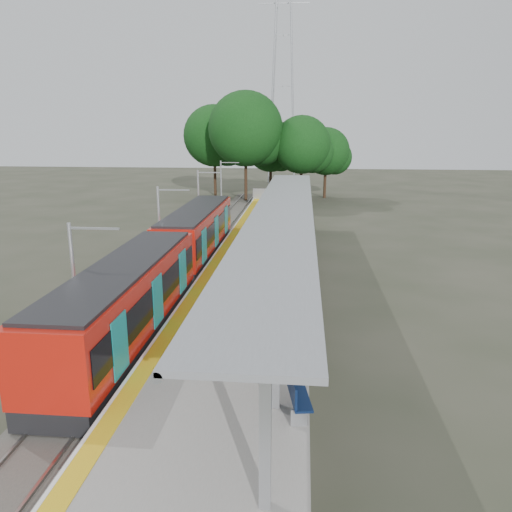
{
  "coord_description": "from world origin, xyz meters",
  "views": [
    {
      "loc": [
        2.67,
        -11.11,
        9.0
      ],
      "look_at": [
        0.24,
        14.48,
        2.3
      ],
      "focal_mm": 35.0,
      "sensor_mm": 36.0,
      "label": 1
    }
  ],
  "objects": [
    {
      "name": "platform",
      "position": [
        0.0,
        20.0,
        0.5
      ],
      "size": [
        6.0,
        50.0,
        1.0
      ],
      "primitive_type": "cube",
      "color": "gray",
      "rests_on": "ground"
    },
    {
      "name": "trackbed",
      "position": [
        -4.5,
        20.0,
        0.12
      ],
      "size": [
        3.0,
        70.0,
        0.24
      ],
      "primitive_type": "cube",
      "color": "#59544C",
      "rests_on": "ground"
    },
    {
      "name": "bench_far",
      "position": [
        2.62,
        29.2,
        1.48
      ],
      "size": [
        0.78,
        1.38,
        0.91
      ],
      "rotation": [
        0.0,
        0.0,
        -0.29
      ],
      "color": "#0E1F47",
      "rests_on": "platform"
    },
    {
      "name": "info_pillar_near",
      "position": [
        1.46,
        11.04,
        1.73
      ],
      "size": [
        0.38,
        0.38,
        1.68
      ],
      "rotation": [
        0.0,
        0.0,
        -0.37
      ],
      "color": "beige",
      "rests_on": "platform"
    },
    {
      "name": "info_pillar_far",
      "position": [
        2.1,
        16.44,
        1.76
      ],
      "size": [
        0.4,
        0.4,
        1.76
      ],
      "rotation": [
        0.0,
        0.0,
        -0.38
      ],
      "color": "beige",
      "rests_on": "platform"
    },
    {
      "name": "end_fence",
      "position": [
        0.0,
        44.95,
        1.6
      ],
      "size": [
        6.0,
        0.1,
        1.2
      ],
      "primitive_type": "cube",
      "color": "#9EA0A5",
      "rests_on": "platform"
    },
    {
      "name": "canopy",
      "position": [
        1.61,
        16.19,
        4.2
      ],
      "size": [
        3.27,
        38.0,
        3.66
      ],
      "color": "#9EA0A5",
      "rests_on": "platform"
    },
    {
      "name": "train",
      "position": [
        -4.5,
        14.69,
        2.05
      ],
      "size": [
        2.74,
        27.6,
        3.62
      ],
      "color": "black",
      "rests_on": "ground"
    },
    {
      "name": "bench_near",
      "position": [
        2.6,
        1.75,
        1.62
      ],
      "size": [
        0.81,
        1.77,
        1.17
      ],
      "rotation": [
        0.0,
        0.0,
        0.17
      ],
      "color": "#0E1F47",
      "rests_on": "platform"
    },
    {
      "name": "catenary_masts",
      "position": [
        -6.22,
        19.0,
        2.91
      ],
      "size": [
        2.08,
        48.16,
        5.4
      ],
      "color": "#9EA0A5",
      "rests_on": "ground"
    },
    {
      "name": "tree_cluster",
      "position": [
        -2.94,
        52.03,
        7.55
      ],
      "size": [
        21.35,
        13.61,
        13.12
      ],
      "color": "#382316",
      "rests_on": "ground"
    },
    {
      "name": "bench_mid",
      "position": [
        2.6,
        19.7,
        1.61
      ],
      "size": [
        0.75,
        1.75,
        1.16
      ],
      "rotation": [
        0.0,
        0.0,
        0.14
      ],
      "color": "#0E1F47",
      "rests_on": "platform"
    },
    {
      "name": "litter_bin",
      "position": [
        2.0,
        16.96,
        1.48
      ],
      "size": [
        0.57,
        0.57,
        0.97
      ],
      "primitive_type": "cylinder",
      "rotation": [
        0.0,
        0.0,
        -0.22
      ],
      "color": "#9EA0A5",
      "rests_on": "platform"
    },
    {
      "name": "ground",
      "position": [
        0.0,
        0.0,
        0.0
      ],
      "size": [
        200.0,
        200.0,
        0.0
      ],
      "primitive_type": "plane",
      "color": "#474438",
      "rests_on": "ground"
    },
    {
      "name": "pylon",
      "position": [
        -1.0,
        73.0,
        19.0
      ],
      "size": [
        8.0,
        4.0,
        38.0
      ],
      "primitive_type": null,
      "color": "#9EA0A5",
      "rests_on": "ground"
    },
    {
      "name": "tactile_strip",
      "position": [
        -2.55,
        20.0,
        1.01
      ],
      "size": [
        0.6,
        50.0,
        0.02
      ],
      "primitive_type": "cube",
      "color": "yellow",
      "rests_on": "platform"
    }
  ]
}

